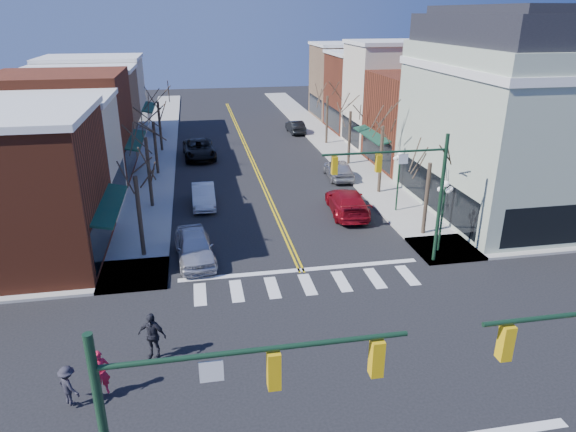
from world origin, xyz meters
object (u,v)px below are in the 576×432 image
car_right_near (347,202)px  pedestrian_dark_a (152,335)px  car_right_far (296,127)px  victorian_corner (525,113)px  lamppost_midblock (399,171)px  lamppost_corner (443,204)px  car_left_mid (204,196)px  pedestrian_dark_b (68,385)px  pedestrian_red_a (101,373)px  car_right_mid (339,169)px  car_left_far (199,149)px  car_left_near (194,247)px

car_right_near → pedestrian_dark_a: (-12.10, -13.96, 0.30)m
car_right_near → car_right_far: 25.45m
victorian_corner → lamppost_midblock: victorian_corner is taller
lamppost_corner → car_left_mid: lamppost_corner is taller
lamppost_midblock → car_right_far: bearing=94.3°
lamppost_corner → pedestrian_dark_b: 20.53m
car_left_mid → pedestrian_red_a: pedestrian_red_a is taller
car_left_mid → car_right_mid: car_right_mid is taller
car_right_far → pedestrian_dark_b: pedestrian_dark_b is taller
lamppost_midblock → victorian_corner: bearing=-3.4°
car_right_far → pedestrian_dark_b: bearing=66.1°
lamppost_corner → victorian_corner: bearing=35.9°
victorian_corner → car_right_near: 13.10m
car_right_far → pedestrian_dark_a: size_ratio=2.20×
car_right_far → pedestrian_dark_a: (-13.56, -39.37, 0.42)m
lamppost_corner → pedestrian_red_a: 19.46m
car_left_far → car_right_far: car_left_far is taller
car_left_mid → pedestrian_red_a: bearing=-102.5°
victorian_corner → car_left_mid: victorian_corner is taller
car_left_near → pedestrian_dark_a: size_ratio=2.51×
car_left_near → pedestrian_dark_a: bearing=-107.0°
victorian_corner → pedestrian_dark_a: victorian_corner is taller
victorian_corner → pedestrian_red_a: (-25.47, -14.94, -5.63)m
car_right_far → pedestrian_red_a: 43.94m
pedestrian_dark_a → car_left_far: bearing=108.1°
lamppost_midblock → car_left_mid: bearing=163.9°
lamppost_midblock → car_left_far: lamppost_midblock is taller
car_left_far → lamppost_corner: bearing=-64.1°
car_right_near → car_right_mid: bearing=-96.2°
car_right_mid → car_right_far: car_right_mid is taller
pedestrian_red_a → car_right_far: bearing=48.1°
victorian_corner → car_right_far: victorian_corner is taller
victorian_corner → lamppost_corner: size_ratio=3.29×
car_left_near → pedestrian_dark_b: car_left_near is taller
lamppost_corner → pedestrian_dark_a: size_ratio=2.20×
pedestrian_dark_b → car_left_mid: bearing=-60.2°
car_right_near → pedestrian_red_a: 20.96m
lamppost_midblock → car_left_mid: lamppost_midblock is taller
victorian_corner → lamppost_corner: bearing=-144.1°
lamppost_midblock → car_left_mid: (-13.00, 3.75, -2.22)m
car_left_mid → pedestrian_dark_b: pedestrian_dark_b is taller
car_left_near → car_right_near: (10.36, 5.34, -0.00)m
car_right_near → pedestrian_red_a: (-13.77, -15.80, 0.19)m
car_left_near → car_right_near: size_ratio=0.86×
car_left_mid → lamppost_corner: bearing=-38.5°
car_left_mid → lamppost_midblock: bearing=-16.3°
pedestrian_red_a → pedestrian_dark_a: 2.49m
car_left_near → pedestrian_dark_b: 11.67m
lamppost_corner → car_left_far: 26.80m
car_left_far → car_right_near: car_left_far is taller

